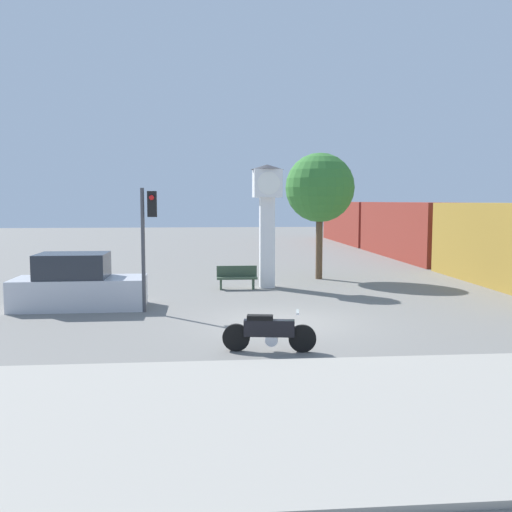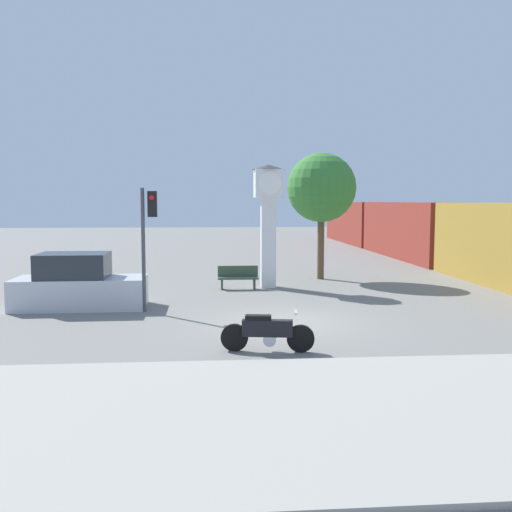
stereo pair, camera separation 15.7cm
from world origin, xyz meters
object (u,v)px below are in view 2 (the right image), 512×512
at_px(bench, 238,277).
at_px(parked_car, 79,285).
at_px(traffic_light, 148,227).
at_px(clock_tower, 268,206).
at_px(freight_train, 413,230).
at_px(motorcycle, 267,332).
at_px(street_tree, 321,188).

distance_m(bench, parked_car, 6.46).
distance_m(traffic_light, bench, 5.79).
height_order(clock_tower, parked_car, clock_tower).
bearing_deg(clock_tower, freight_train, 48.52).
bearing_deg(traffic_light, motorcycle, -57.41).
relative_size(motorcycle, bench, 1.36).
height_order(motorcycle, clock_tower, clock_tower).
bearing_deg(parked_car, traffic_light, -20.35).
height_order(traffic_light, street_tree, street_tree).
bearing_deg(bench, parked_car, -146.53).
relative_size(clock_tower, freight_train, 0.13).
bearing_deg(motorcycle, street_tree, 81.95).
distance_m(clock_tower, parked_car, 8.10).
bearing_deg(traffic_light, street_tree, 45.96).
bearing_deg(bench, freight_train, 46.15).
relative_size(freight_train, bench, 24.13).
bearing_deg(parked_car, freight_train, 42.22).
relative_size(clock_tower, parked_car, 1.17).
distance_m(motorcycle, clock_tower, 10.29).
bearing_deg(parked_car, clock_tower, 30.31).
xyz_separation_m(street_tree, bench, (-3.84, -2.68, -3.56)).
bearing_deg(street_tree, motorcycle, -106.64).
height_order(street_tree, parked_car, street_tree).
bearing_deg(parked_car, street_tree, 33.70).
bearing_deg(motorcycle, traffic_light, 131.17).
distance_m(motorcycle, bench, 9.48).
xyz_separation_m(bench, parked_car, (-5.39, -3.56, 0.26)).
distance_m(freight_train, traffic_light, 21.83).
bearing_deg(freight_train, motorcycle, -117.71).
distance_m(motorcycle, street_tree, 13.18).
bearing_deg(street_tree, parked_car, -145.94).
bearing_deg(bench, motorcycle, -88.75).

